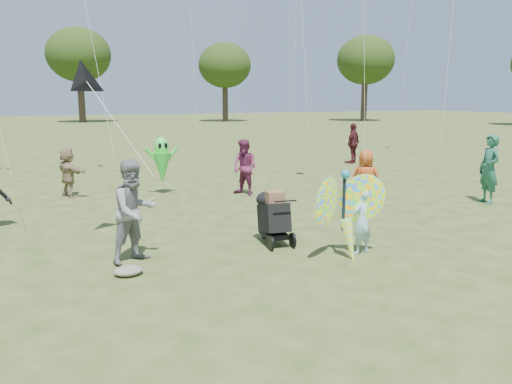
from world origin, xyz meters
The scene contains 14 objects.
ground centered at (0.00, 0.00, 0.00)m, with size 160.00×160.00×0.00m, color #51592B.
child_girl centered at (1.41, 0.27, 0.62)m, with size 0.45×0.30×1.25m, color #99CDD8.
adult_man centered at (-2.52, 1.60, 0.92)m, with size 0.90×0.70×1.85m, color gray.
grey_bag centered at (-2.80, 0.92, 0.08)m, with size 0.48×0.39×0.15m, color slate.
crowd_a centered at (3.76, 3.30, 0.79)m, with size 0.77×0.50×1.58m, color #B3481C.
crowd_d centered at (-3.13, 8.41, 0.74)m, with size 1.37×0.44×1.47m, color #957F5B.
crowd_e centered at (1.72, 6.48, 0.84)m, with size 0.82×0.64×1.68m, color #6E2449.
crowd_f centered at (7.39, 2.57, 0.96)m, with size 0.70×0.46×1.92m, color #235E48.
crowd_h centered at (9.01, 11.19, 0.89)m, with size 1.04×0.43×1.78m, color #46171C.
jogging_stroller centered at (0.18, 1.53, 0.61)m, with size 0.58×1.09×1.09m.
butterfly_kite centered at (1.00, 0.19, 0.84)m, with size 1.74×0.75×1.84m.
delta_kite_rig centered at (-3.05, 3.01, 3.21)m, with size 1.39×1.64×2.15m.
alien_kite centered at (-0.52, 7.60, 0.97)m, with size 1.12×0.69×1.74m.
tree_line centered at (3.67, 44.99, 6.86)m, with size 91.78×33.60×10.79m.
Camera 1 is at (-4.17, -7.13, 2.91)m, focal length 35.00 mm.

